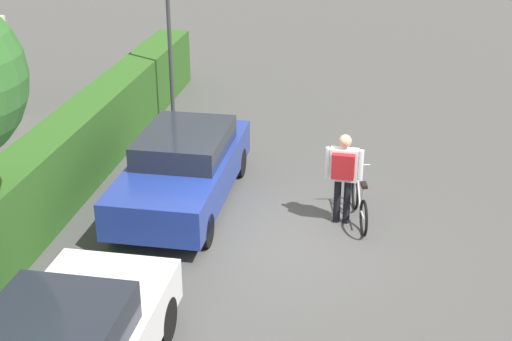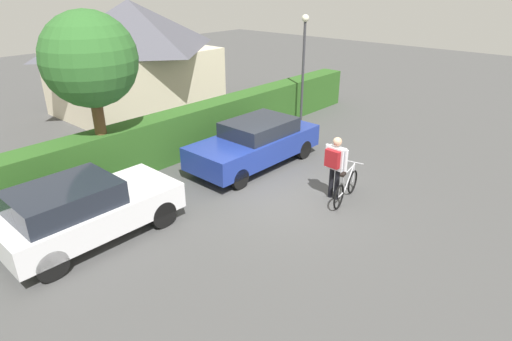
{
  "view_description": "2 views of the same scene",
  "coord_description": "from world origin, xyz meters",
  "px_view_note": "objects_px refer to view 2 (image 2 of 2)",
  "views": [
    {
      "loc": [
        -10.9,
        -1.41,
        6.26
      ],
      "look_at": [
        0.67,
        0.49,
        1.05
      ],
      "focal_mm": 49.78,
      "sensor_mm": 36.0,
      "label": 1
    },
    {
      "loc": [
        -8.13,
        -6.3,
        5.44
      ],
      "look_at": [
        -1.33,
        -0.28,
        1.34
      ],
      "focal_mm": 29.87,
      "sensor_mm": 36.0,
      "label": 2
    }
  ],
  "objects_px": {
    "bicycle": "(346,188)",
    "tree_kerbside": "(90,61)",
    "person_rider": "(335,162)",
    "parked_car_far": "(256,142)",
    "parked_car_near": "(85,209)",
    "street_lamp": "(304,55)"
  },
  "relations": [
    {
      "from": "parked_car_near",
      "to": "tree_kerbside",
      "type": "xyz_separation_m",
      "value": [
        1.86,
        2.31,
        2.72
      ]
    },
    {
      "from": "parked_car_far",
      "to": "person_rider",
      "type": "distance_m",
      "value": 3.11
    },
    {
      "from": "parked_car_near",
      "to": "bicycle",
      "type": "height_order",
      "value": "parked_car_near"
    },
    {
      "from": "parked_car_far",
      "to": "tree_kerbside",
      "type": "xyz_separation_m",
      "value": [
        -3.85,
        2.31,
        2.75
      ]
    },
    {
      "from": "bicycle",
      "to": "tree_kerbside",
      "type": "height_order",
      "value": "tree_kerbside"
    },
    {
      "from": "bicycle",
      "to": "person_rider",
      "type": "height_order",
      "value": "person_rider"
    },
    {
      "from": "person_rider",
      "to": "tree_kerbside",
      "type": "xyz_separation_m",
      "value": [
        -3.52,
        5.39,
        2.44
      ]
    },
    {
      "from": "street_lamp",
      "to": "parked_car_near",
      "type": "bearing_deg",
      "value": -171.84
    },
    {
      "from": "parked_car_near",
      "to": "bicycle",
      "type": "distance_m",
      "value": 6.48
    },
    {
      "from": "person_rider",
      "to": "parked_car_near",
      "type": "bearing_deg",
      "value": 150.19
    },
    {
      "from": "parked_car_far",
      "to": "person_rider",
      "type": "relative_size",
      "value": 2.57
    },
    {
      "from": "person_rider",
      "to": "street_lamp",
      "type": "relative_size",
      "value": 0.41
    },
    {
      "from": "parked_car_near",
      "to": "street_lamp",
      "type": "height_order",
      "value": "street_lamp"
    },
    {
      "from": "street_lamp",
      "to": "bicycle",
      "type": "bearing_deg",
      "value": -133.85
    },
    {
      "from": "bicycle",
      "to": "person_rider",
      "type": "bearing_deg",
      "value": 111.83
    },
    {
      "from": "bicycle",
      "to": "parked_car_far",
      "type": "bearing_deg",
      "value": 86.49
    },
    {
      "from": "parked_car_near",
      "to": "tree_kerbside",
      "type": "distance_m",
      "value": 4.03
    },
    {
      "from": "bicycle",
      "to": "tree_kerbside",
      "type": "relative_size",
      "value": 0.35
    },
    {
      "from": "parked_car_far",
      "to": "tree_kerbside",
      "type": "relative_size",
      "value": 0.94
    },
    {
      "from": "parked_car_near",
      "to": "person_rider",
      "type": "relative_size",
      "value": 2.26
    },
    {
      "from": "parked_car_near",
      "to": "street_lamp",
      "type": "xyz_separation_m",
      "value": [
        10.17,
        1.46,
        1.95
      ]
    },
    {
      "from": "person_rider",
      "to": "tree_kerbside",
      "type": "relative_size",
      "value": 0.36
    }
  ]
}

